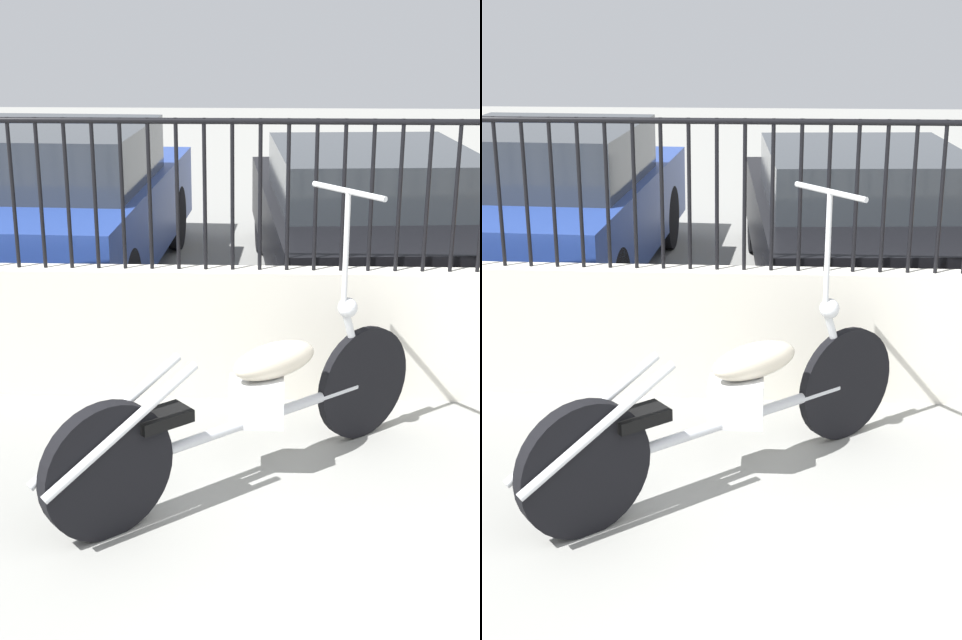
# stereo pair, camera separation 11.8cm
# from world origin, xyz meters

# --- Properties ---
(low_wall) EXTENTS (8.57, 0.18, 0.83)m
(low_wall) POSITION_xyz_m (0.00, 2.96, 0.41)
(low_wall) COLOR beige
(low_wall) RESTS_ON ground_plane
(fence_railing) EXTENTS (8.57, 0.04, 0.91)m
(fence_railing) POSITION_xyz_m (0.00, 2.96, 1.41)
(fence_railing) COLOR black
(fence_railing) RESTS_ON low_wall
(motorcycle_silver) EXTENTS (1.88, 1.60, 1.47)m
(motorcycle_silver) POSITION_xyz_m (-1.02, 1.80, 0.42)
(motorcycle_silver) COLOR black
(motorcycle_silver) RESTS_ON ground_plane
(car_blue) EXTENTS (1.94, 4.02, 1.40)m
(car_blue) POSITION_xyz_m (-2.68, 5.33, 0.70)
(car_blue) COLOR black
(car_blue) RESTS_ON ground_plane
(car_black) EXTENTS (2.04, 4.18, 1.25)m
(car_black) POSITION_xyz_m (-0.02, 5.26, 0.64)
(car_black) COLOR black
(car_black) RESTS_ON ground_plane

